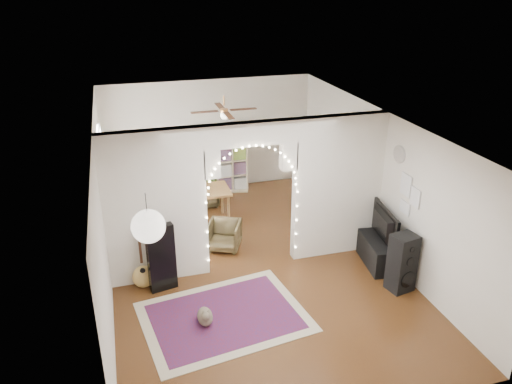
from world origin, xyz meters
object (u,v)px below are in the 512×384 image
object	(u,v)px
dining_chair_left	(224,235)
dining_chair_right	(206,196)
acoustic_guitar	(142,268)
media_console	(376,252)
floor_speaker	(402,263)
bookcase	(216,161)
dining_table	(201,193)

from	to	relation	value
dining_chair_left	dining_chair_right	world-z (taller)	dining_chair_left
acoustic_guitar	dining_chair_right	bearing A→B (deg)	71.81
acoustic_guitar	media_console	bearing A→B (deg)	5.22
dining_chair_left	media_console	bearing A→B (deg)	-3.49
media_console	dining_chair_left	distance (m)	2.89
floor_speaker	bookcase	xyz separation A→B (m)	(-2.11, 4.99, 0.27)
media_console	bookcase	xyz separation A→B (m)	(-2.11, 4.17, 0.53)
acoustic_guitar	floor_speaker	distance (m)	4.36
floor_speaker	dining_chair_left	size ratio (longest dim) A/B	1.67
dining_table	acoustic_guitar	bearing A→B (deg)	-122.79
bookcase	dining_table	bearing A→B (deg)	-101.52
media_console	dining_chair_right	size ratio (longest dim) A/B	1.86
acoustic_guitar	dining_chair_left	xyz separation A→B (m)	(1.62, 0.93, -0.12)
bookcase	dining_chair_left	bearing A→B (deg)	-88.09
floor_speaker	dining_table	xyz separation A→B (m)	(-2.77, 3.39, 0.17)
dining_chair_left	acoustic_guitar	bearing A→B (deg)	-125.70
floor_speaker	dining_chair_right	world-z (taller)	floor_speaker
bookcase	dining_chair_left	world-z (taller)	bookcase
media_console	bookcase	bearing A→B (deg)	124.52
media_console	bookcase	world-z (taller)	bookcase
floor_speaker	dining_chair_right	size ratio (longest dim) A/B	1.90
dining_chair_left	dining_table	bearing A→B (deg)	124.55
acoustic_guitar	floor_speaker	world-z (taller)	acoustic_guitar
dining_table	dining_chair_right	xyz separation A→B (m)	(0.24, 0.80, -0.44)
floor_speaker	media_console	distance (m)	0.87
media_console	dining_chair_left	bearing A→B (deg)	159.79
dining_chair_right	floor_speaker	bearing A→B (deg)	-65.12
bookcase	dining_table	world-z (taller)	bookcase
acoustic_guitar	media_console	distance (m)	4.20
media_console	dining_chair_right	bearing A→B (deg)	134.59
bookcase	acoustic_guitar	bearing A→B (deg)	-107.99
acoustic_guitar	floor_speaker	bearing A→B (deg)	-5.64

